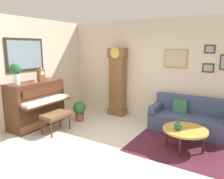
# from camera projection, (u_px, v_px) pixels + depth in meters

# --- Properties ---
(ground_plane) EXTENTS (6.40, 6.00, 0.10)m
(ground_plane) POSITION_uv_depth(u_px,v_px,m) (102.00, 152.00, 4.33)
(ground_plane) COLOR beige
(wall_left) EXTENTS (0.13, 4.90, 2.80)m
(wall_left) POSITION_uv_depth(u_px,v_px,m) (17.00, 73.00, 5.38)
(wall_left) COLOR beige
(wall_left) RESTS_ON ground_plane
(wall_back) EXTENTS (5.30, 0.13, 2.80)m
(wall_back) POSITION_uv_depth(u_px,v_px,m) (150.00, 70.00, 6.03)
(wall_back) COLOR beige
(wall_back) RESTS_ON ground_plane
(area_rug) EXTENTS (2.10, 1.50, 0.01)m
(area_rug) POSITION_uv_depth(u_px,v_px,m) (182.00, 149.00, 4.37)
(area_rug) COLOR #4C1E2D
(area_rug) RESTS_ON ground_plane
(piano) EXTENTS (0.87, 1.44, 1.18)m
(piano) POSITION_uv_depth(u_px,v_px,m) (37.00, 104.00, 5.56)
(piano) COLOR #4C2B19
(piano) RESTS_ON ground_plane
(piano_bench) EXTENTS (0.42, 0.70, 0.48)m
(piano_bench) POSITION_uv_depth(u_px,v_px,m) (56.00, 116.00, 5.15)
(piano_bench) COLOR #4C2B19
(piano_bench) RESTS_ON ground_plane
(grandfather_clock) EXTENTS (0.52, 0.34, 2.03)m
(grandfather_clock) POSITION_uv_depth(u_px,v_px,m) (117.00, 84.00, 6.38)
(grandfather_clock) COLOR brown
(grandfather_clock) RESTS_ON ground_plane
(couch) EXTENTS (1.90, 0.80, 0.84)m
(couch) POSITION_uv_depth(u_px,v_px,m) (191.00, 119.00, 5.20)
(couch) COLOR #424C70
(couch) RESTS_ON ground_plane
(coffee_table) EXTENTS (0.88, 0.88, 0.44)m
(coffee_table) POSITION_uv_depth(u_px,v_px,m) (185.00, 130.00, 4.27)
(coffee_table) COLOR gold
(coffee_table) RESTS_ON ground_plane
(mantel_clock) EXTENTS (0.13, 0.18, 0.38)m
(mantel_clock) POSITION_uv_depth(u_px,v_px,m) (41.00, 74.00, 5.58)
(mantel_clock) COLOR brown
(mantel_clock) RESTS_ON piano
(flower_vase) EXTENTS (0.26, 0.26, 0.58)m
(flower_vase) POSITION_uv_depth(u_px,v_px,m) (15.00, 71.00, 4.94)
(flower_vase) COLOR silver
(flower_vase) RESTS_ON piano
(teacup) EXTENTS (0.12, 0.12, 0.06)m
(teacup) POSITION_uv_depth(u_px,v_px,m) (35.00, 81.00, 5.40)
(teacup) COLOR beige
(teacup) RESTS_ON piano
(green_jug) EXTENTS (0.17, 0.17, 0.24)m
(green_jug) POSITION_uv_depth(u_px,v_px,m) (178.00, 126.00, 4.19)
(green_jug) COLOR #234C33
(green_jug) RESTS_ON coffee_table
(potted_plant) EXTENTS (0.36, 0.36, 0.56)m
(potted_plant) POSITION_uv_depth(u_px,v_px,m) (80.00, 110.00, 5.96)
(potted_plant) COLOR #935138
(potted_plant) RESTS_ON ground_plane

